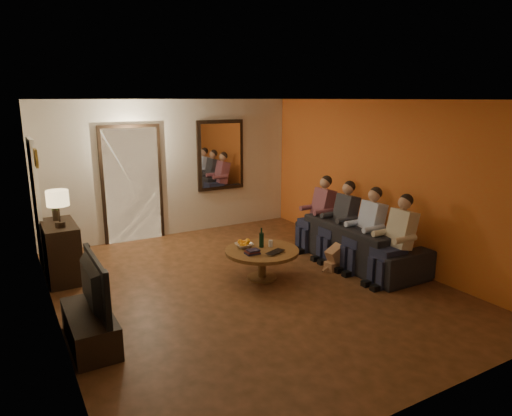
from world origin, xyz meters
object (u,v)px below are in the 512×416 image
tv_stand (90,328)px  bowl (244,245)px  person_c (342,223)px  person_d (320,215)px  wine_bottle (261,237)px  table_lamp (59,209)px  coffee_table (262,264)px  dog (340,251)px  person_a (397,243)px  sofa (358,242)px  person_b (368,232)px  dresser (61,251)px  laptop (278,253)px  tv (86,286)px

tv_stand → bowl: bowl is taller
person_c → person_d: (0.00, 0.60, 0.00)m
wine_bottle → table_lamp: bearing=156.4°
coffee_table → dog: bearing=-11.3°
person_a → bowl: bearing=143.8°
dog → wine_bottle: size_ratio=1.81×
person_d → person_a: bearing=-90.0°
sofa → person_b: bearing=162.4°
dresser → person_a: size_ratio=0.79×
person_a → person_b: bearing=90.0°
person_a → person_c: same height
person_a → person_d: same height
table_lamp → tv_stand: 2.13m
sofa → person_c: (-0.10, 0.30, 0.26)m
person_c → person_d: 0.60m
sofa → person_d: size_ratio=1.94×
dresser → coffee_table: size_ratio=0.87×
sofa → person_a: bearing=174.5°
wine_bottle → laptop: (0.05, -0.38, -0.14)m
table_lamp → bowl: 2.67m
person_a → laptop: 1.72m
tv → tv_stand: bearing=0.0°
table_lamp → person_b: size_ratio=0.45×
table_lamp → coffee_table: table_lamp is taller
sofa → dog: sofa is taller
table_lamp → dog: 4.20m
wine_bottle → tv: bearing=-163.6°
table_lamp → person_a: size_ratio=0.45×
bowl → person_b: bearing=-21.6°
dresser → tv_stand: size_ratio=0.87×
table_lamp → tv_stand: size_ratio=0.49×
laptop → coffee_table: bearing=87.6°
table_lamp → tv: table_lamp is taller
table_lamp → tv_stand: bearing=-90.0°
tv_stand → sofa: (4.28, 0.48, 0.16)m
table_lamp → wine_bottle: (2.62, -1.14, -0.51)m
person_b → bowl: (-1.79, 0.71, -0.12)m
tv_stand → laptop: size_ratio=3.33×
person_a → laptop: person_a is taller
sofa → laptop: 1.62m
coffee_table → wine_bottle: size_ratio=3.52×
bowl → laptop: (0.28, -0.50, -0.02)m
laptop → tv_stand: bearing=166.3°
person_a → person_c: 1.20m
person_b → coffee_table: (-1.61, 0.49, -0.38)m
tv_stand → coffee_table: size_ratio=1.00×
tv → sofa: tv is taller
dresser → person_d: person_d is taller
dresser → dog: 4.20m
dog → laptop: 1.18m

